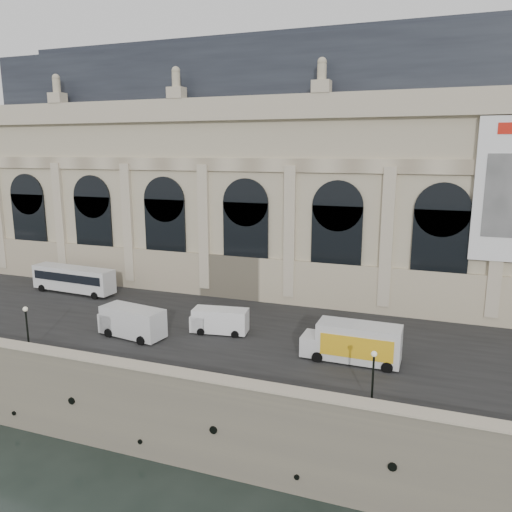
{
  "coord_description": "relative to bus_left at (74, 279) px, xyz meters",
  "views": [
    {
      "loc": [
        15.39,
        -28.33,
        22.53
      ],
      "look_at": [
        -2.85,
        22.0,
        11.14
      ],
      "focal_mm": 35.0,
      "sensor_mm": 36.0,
      "label": 1
    }
  ],
  "objects": [
    {
      "name": "ground",
      "position": [
        24.04,
        -17.59,
        -7.76
      ],
      "size": [
        260.0,
        260.0,
        0.0
      ],
      "primitive_type": "plane",
      "color": "black",
      "rests_on": "ground"
    },
    {
      "name": "quay",
      "position": [
        24.04,
        17.41,
        -4.76
      ],
      "size": [
        160.0,
        70.0,
        6.0
      ],
      "primitive_type": "cube",
      "color": "gray",
      "rests_on": "ground"
    },
    {
      "name": "street",
      "position": [
        24.04,
        -3.59,
        -1.73
      ],
      "size": [
        160.0,
        24.0,
        0.06
      ],
      "primitive_type": "cube",
      "color": "#2D2D2D",
      "rests_on": "quay"
    },
    {
      "name": "parapet",
      "position": [
        24.04,
        -16.99,
        -1.14
      ],
      "size": [
        160.0,
        1.4,
        1.21
      ],
      "color": "gray",
      "rests_on": "quay"
    },
    {
      "name": "museum",
      "position": [
        18.06,
        13.27,
        11.96
      ],
      "size": [
        69.0,
        18.7,
        29.1
      ],
      "color": "#C1B795",
      "rests_on": "quay"
    },
    {
      "name": "bus_left",
      "position": [
        0.0,
        0.0,
        0.0
      ],
      "size": [
        10.79,
        3.04,
        3.14
      ],
      "color": "silver",
      "rests_on": "quay"
    },
    {
      "name": "van_b",
      "position": [
        14.18,
        -9.67,
        -0.35
      ],
      "size": [
        6.48,
        3.29,
        2.76
      ],
      "color": "silver",
      "rests_on": "quay"
    },
    {
      "name": "van_c",
      "position": [
        21.22,
        -6.19,
        -0.58
      ],
      "size": [
        5.43,
        2.72,
        2.31
      ],
      "color": "white",
      "rests_on": "quay"
    },
    {
      "name": "box_truck",
      "position": [
        33.99,
        -8.28,
        -0.19
      ],
      "size": [
        7.81,
        2.86,
        3.13
      ],
      "color": "silver",
      "rests_on": "quay"
    },
    {
      "name": "lamp_left",
      "position": [
        8.29,
        -15.63,
        0.21
      ],
      "size": [
        0.4,
        0.4,
        3.96
      ],
      "color": "black",
      "rests_on": "quay"
    },
    {
      "name": "lamp_right",
      "position": [
        36.33,
        -14.98,
        0.15
      ],
      "size": [
        0.39,
        0.39,
        3.84
      ],
      "color": "black",
      "rests_on": "quay"
    }
  ]
}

